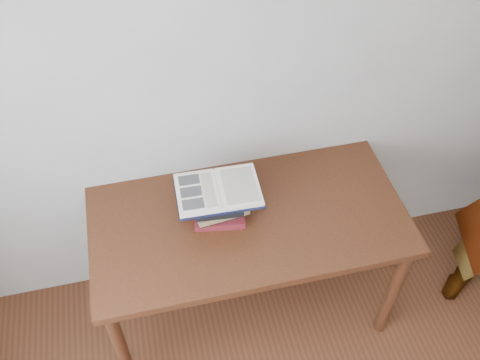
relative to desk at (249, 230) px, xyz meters
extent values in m
cube|color=#B9B7AF|center=(0.12, 0.37, 0.60)|extent=(3.50, 0.04, 2.60)
cube|color=#4C2513|center=(0.00, 0.00, 0.07)|extent=(1.49, 0.75, 0.04)
cylinder|color=#4C2513|center=(-0.69, -0.31, -0.33)|extent=(0.06, 0.06, 0.76)
cylinder|color=#4C2513|center=(0.69, -0.31, -0.33)|extent=(0.06, 0.06, 0.76)
cylinder|color=#4C2513|center=(-0.69, 0.31, -0.33)|extent=(0.06, 0.06, 0.76)
cylinder|color=#4C2513|center=(0.69, 0.31, -0.33)|extent=(0.06, 0.06, 0.76)
cube|color=maroon|center=(-0.14, 0.03, 0.11)|extent=(0.26, 0.18, 0.04)
cube|color=black|center=(-0.15, 0.04, 0.15)|extent=(0.20, 0.16, 0.03)
cube|color=#9B8D50|center=(-0.13, 0.04, 0.18)|extent=(0.25, 0.18, 0.03)
cube|color=black|center=(-0.14, 0.03, 0.21)|extent=(0.23, 0.18, 0.03)
cube|color=#9B8D50|center=(-0.14, 0.05, 0.24)|extent=(0.23, 0.17, 0.03)
cube|color=black|center=(-0.13, 0.06, 0.25)|extent=(0.39, 0.28, 0.01)
cube|color=#EFE6CF|center=(-0.23, 0.06, 0.27)|extent=(0.19, 0.26, 0.02)
cube|color=#EFE6CF|center=(-0.04, 0.06, 0.27)|extent=(0.19, 0.26, 0.02)
cylinder|color=#EFE6CF|center=(-0.13, 0.06, 0.27)|extent=(0.02, 0.25, 0.01)
cube|color=black|center=(-0.25, 0.14, 0.28)|extent=(0.10, 0.06, 0.00)
cube|color=black|center=(-0.25, 0.07, 0.28)|extent=(0.10, 0.06, 0.00)
cube|color=black|center=(-0.25, -0.01, 0.28)|extent=(0.10, 0.06, 0.00)
cube|color=beige|center=(-0.17, 0.06, 0.28)|extent=(0.05, 0.21, 0.00)
cube|color=beige|center=(-0.03, 0.06, 0.28)|extent=(0.15, 0.22, 0.00)
camera|label=1|loc=(-0.40, -1.51, 2.08)|focal=40.00mm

